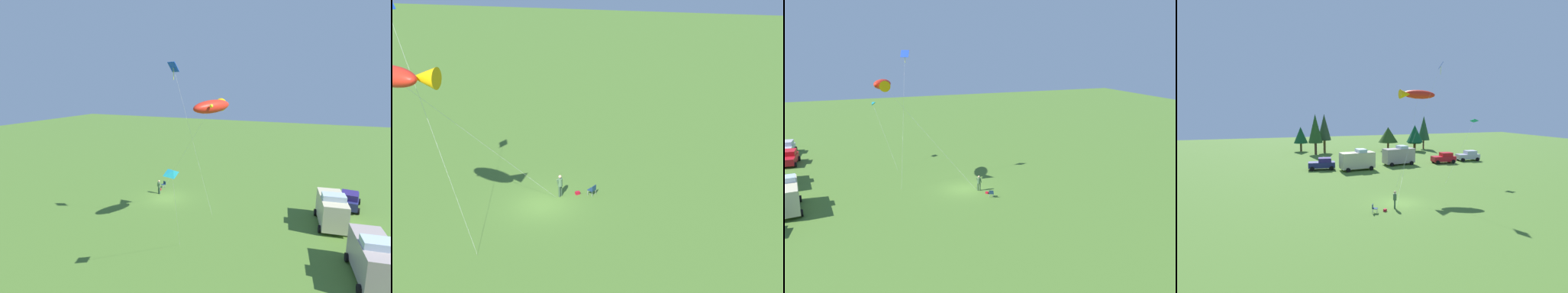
# 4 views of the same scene
# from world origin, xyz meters

# --- Properties ---
(ground_plane) EXTENTS (160.00, 160.00, 0.00)m
(ground_plane) POSITION_xyz_m (0.00, 0.00, 0.00)
(ground_plane) COLOR #4B712A
(person_kite_flyer) EXTENTS (0.46, 0.60, 1.74)m
(person_kite_flyer) POSITION_xyz_m (-0.98, -1.50, 1.02)
(person_kite_flyer) COLOR #344D36
(person_kite_flyer) RESTS_ON ground
(folding_chair) EXTENTS (0.64, 0.64, 0.82)m
(folding_chair) POSITION_xyz_m (-3.30, -2.09, 0.49)
(folding_chair) COLOR navy
(folding_chair) RESTS_ON ground
(backpack_on_grass) EXTENTS (0.39, 0.37, 0.22)m
(backpack_on_grass) POSITION_xyz_m (-2.18, -2.02, 0.11)
(backpack_on_grass) COLOR #B41425
(backpack_on_grass) RESTS_ON ground
(van_camper_beige) EXTENTS (5.62, 3.11, 3.34)m
(van_camper_beige) POSITION_xyz_m (0.27, 18.02, 1.64)
(van_camper_beige) COLOR beige
(van_camper_beige) RESTS_ON ground
(car_red_sedan) EXTENTS (4.30, 2.42, 1.89)m
(car_red_sedan) POSITION_xyz_m (16.75, 19.62, 0.95)
(car_red_sedan) COLOR red
(car_red_sedan) RESTS_ON ground
(car_silver_compact) EXTENTS (4.31, 2.44, 1.89)m
(car_silver_compact) POSITION_xyz_m (22.48, 20.58, 0.95)
(car_silver_compact) COLOR silver
(car_silver_compact) RESTS_ON ground
(kite_large_fish) EXTENTS (8.66, 10.43, 12.19)m
(kite_large_fish) POSITION_xyz_m (5.30, 7.66, 11.51)
(kite_large_fish) COLOR red
(kite_large_fish) RESTS_ON ground
(kite_delta_teal) EXTENTS (6.11, 2.77, 8.41)m
(kite_delta_teal) POSITION_xyz_m (14.67, 8.37, 8.07)
(kite_delta_teal) COLOR teal
(kite_delta_teal) RESTS_ON ground
(kite_diamond_blue) EXTENTS (5.29, 2.43, 15.20)m
(kite_diamond_blue) POSITION_xyz_m (7.02, 4.83, 14.22)
(kite_diamond_blue) COLOR blue
(kite_diamond_blue) RESTS_ON ground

